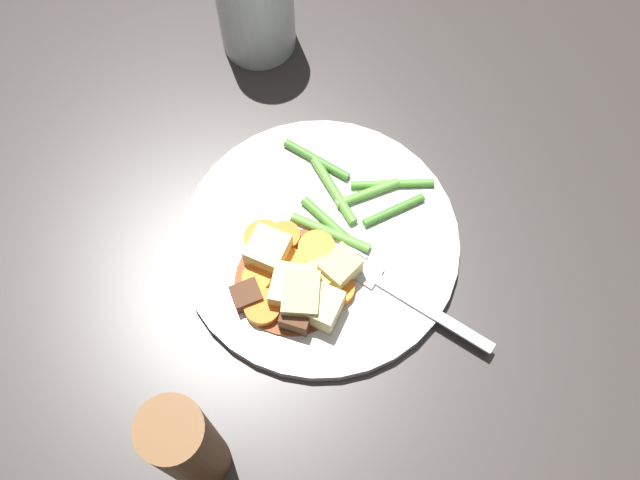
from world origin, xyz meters
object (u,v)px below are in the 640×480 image
carrot_slice_4 (336,288)px  pepper_mill (188,447)px  potato_chunk_1 (320,276)px  dinner_plate (320,243)px  carrot_slice_2 (285,237)px  carrot_slice_6 (263,307)px  potato_chunk_4 (340,269)px  carrot_slice_3 (257,279)px  potato_chunk_5 (306,299)px  water_glass (255,1)px  carrot_slice_1 (288,266)px  meat_chunk_0 (246,295)px  potato_chunk_2 (322,307)px  potato_chunk_0 (268,251)px  meat_chunk_1 (290,317)px  fork (399,292)px  carrot_slice_5 (264,240)px  potato_chunk_3 (292,288)px  carrot_slice_0 (318,250)px

carrot_slice_4 → pepper_mill: (0.17, -0.07, 0.06)m
potato_chunk_1 → dinner_plate: bearing=-164.9°
carrot_slice_2 → pepper_mill: bearing=-3.7°
carrot_slice_6 → potato_chunk_4: potato_chunk_4 is taller
carrot_slice_3 → pepper_mill: size_ratio=0.17×
potato_chunk_5 → water_glass: bearing=-155.2°
carrot_slice_1 → meat_chunk_0: (0.04, -0.03, 0.00)m
potato_chunk_2 → potato_chunk_0: bearing=-122.6°
carrot_slice_2 → carrot_slice_4: size_ratio=0.82×
carrot_slice_6 → meat_chunk_1: size_ratio=1.28×
potato_chunk_1 → fork: size_ratio=0.16×
carrot_slice_5 → potato_chunk_5: bearing=48.2°
carrot_slice_1 → carrot_slice_2: same height
carrot_slice_3 → water_glass: (-0.26, -0.08, 0.04)m
carrot_slice_4 → carrot_slice_2: bearing=-122.7°
potato_chunk_0 → carrot_slice_6: bearing=10.1°
carrot_slice_4 → potato_chunk_2: 0.03m
carrot_slice_4 → potato_chunk_2: bearing=-16.7°
carrot_slice_1 → potato_chunk_1: size_ratio=1.14×
potato_chunk_2 → carrot_slice_1: bearing=-129.2°
potato_chunk_3 → pepper_mill: 0.17m
carrot_slice_2 → pepper_mill: pepper_mill is taller
carrot_slice_4 → fork: (-0.01, 0.05, -0.00)m
potato_chunk_5 → carrot_slice_2: bearing=-147.6°
carrot_slice_4 → pepper_mill: 0.19m
meat_chunk_0 → water_glass: size_ratio=0.21×
potato_chunk_4 → pepper_mill: (0.18, -0.07, 0.05)m
carrot_slice_3 → carrot_slice_5: bearing=-173.3°
dinner_plate → pepper_mill: pepper_mill is taller
carrot_slice_0 → potato_chunk_0: size_ratio=1.00×
carrot_slice_6 → water_glass: (-0.29, -0.09, 0.04)m
pepper_mill → potato_chunk_2: bearing=156.5°
carrot_slice_5 → meat_chunk_1: meat_chunk_1 is taller
carrot_slice_1 → meat_chunk_1: 0.05m
carrot_slice_0 → meat_chunk_1: meat_chunk_1 is taller
potato_chunk_1 → pepper_mill: bearing=-17.4°
dinner_plate → meat_chunk_0: 0.09m
carrot_slice_2 → meat_chunk_0: (0.06, -0.02, 0.00)m
carrot_slice_0 → fork: bearing=75.8°
carrot_slice_4 → meat_chunk_0: 0.08m
carrot_slice_3 → potato_chunk_0: (-0.02, 0.00, 0.01)m
dinner_plate → meat_chunk_0: size_ratio=10.23×
carrot_slice_4 → meat_chunk_0: meat_chunk_0 is taller
carrot_slice_5 → potato_chunk_5: potato_chunk_5 is taller
potato_chunk_4 → potato_chunk_5: 0.04m
carrot_slice_0 → carrot_slice_3: bearing=-48.2°
meat_chunk_1 → carrot_slice_3: bearing=-125.5°
carrot_slice_4 → meat_chunk_0: size_ratio=1.36×
potato_chunk_0 → potato_chunk_1: (0.01, 0.05, -0.00)m
potato_chunk_3 → potato_chunk_5: size_ratio=0.94×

